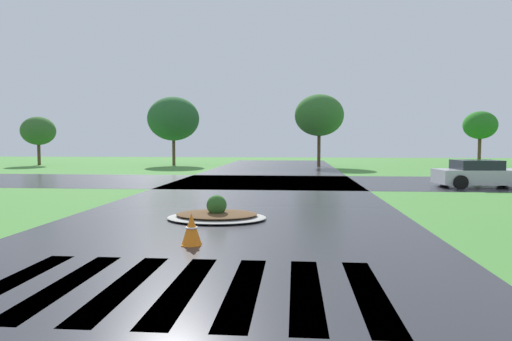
% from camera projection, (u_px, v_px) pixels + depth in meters
% --- Properties ---
extents(asphalt_roadway, '(9.73, 80.00, 0.01)m').
position_uv_depth(asphalt_roadway, '(234.00, 221.00, 12.37)').
color(asphalt_roadway, '#2B2B30').
rests_on(asphalt_roadway, ground).
extents(asphalt_cross_road, '(90.00, 8.76, 0.01)m').
position_uv_depth(asphalt_cross_road, '(264.00, 182.00, 24.45)').
color(asphalt_cross_road, '#2B2B30').
rests_on(asphalt_cross_road, ground).
extents(crosswalk_stripes, '(5.85, 3.21, 0.01)m').
position_uv_depth(crosswalk_stripes, '(183.00, 287.00, 6.71)').
color(crosswalk_stripes, white).
rests_on(crosswalk_stripes, ground).
extents(median_island, '(2.75, 2.14, 0.68)m').
position_uv_depth(median_island, '(217.00, 215.00, 12.56)').
color(median_island, '#9E9B93').
rests_on(median_island, ground).
extents(car_dark_suv, '(4.34, 2.38, 1.29)m').
position_uv_depth(car_dark_suv, '(481.00, 174.00, 21.42)').
color(car_dark_suv, '#B7B7BF').
rests_on(car_dark_suv, ground).
extents(traffic_cone, '(0.43, 0.43, 0.68)m').
position_uv_depth(traffic_cone, '(192.00, 230.00, 9.43)').
color(traffic_cone, orange).
rests_on(traffic_cone, ground).
extents(background_treeline, '(42.20, 5.81, 6.24)m').
position_uv_depth(background_treeline, '(231.00, 120.00, 40.42)').
color(background_treeline, '#4C3823').
rests_on(background_treeline, ground).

